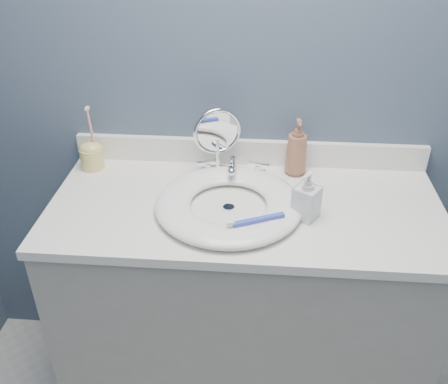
# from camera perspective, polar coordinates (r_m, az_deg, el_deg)

# --- Properties ---
(back_wall) EXTENTS (2.20, 0.02, 2.40)m
(back_wall) POSITION_cam_1_polar(r_m,az_deg,el_deg) (1.65, 3.16, 13.24)
(back_wall) COLOR #455568
(back_wall) RESTS_ON ground
(vanity_cabinet) EXTENTS (1.20, 0.55, 0.85)m
(vanity_cabinet) POSITION_cam_1_polar(r_m,az_deg,el_deg) (1.84, 2.13, -13.30)
(vanity_cabinet) COLOR #A29D94
(vanity_cabinet) RESTS_ON ground
(countertop) EXTENTS (1.22, 0.57, 0.03)m
(countertop) POSITION_cam_1_polar(r_m,az_deg,el_deg) (1.56, 2.45, -1.85)
(countertop) COLOR white
(countertop) RESTS_ON vanity_cabinet
(backsplash) EXTENTS (1.22, 0.02, 0.09)m
(backsplash) POSITION_cam_1_polar(r_m,az_deg,el_deg) (1.75, 2.88, 4.58)
(backsplash) COLOR white
(backsplash) RESTS_ON countertop
(basin) EXTENTS (0.45, 0.45, 0.04)m
(basin) POSITION_cam_1_polar(r_m,az_deg,el_deg) (1.51, 0.54, -1.34)
(basin) COLOR white
(basin) RESTS_ON countertop
(drain) EXTENTS (0.04, 0.04, 0.01)m
(drain) POSITION_cam_1_polar(r_m,az_deg,el_deg) (1.52, 0.54, -1.81)
(drain) COLOR silver
(drain) RESTS_ON countertop
(faucet) EXTENTS (0.25, 0.13, 0.07)m
(faucet) POSITION_cam_1_polar(r_m,az_deg,el_deg) (1.68, 1.03, 2.61)
(faucet) COLOR silver
(faucet) RESTS_ON countertop
(makeup_mirror) EXTENTS (0.16, 0.09, 0.24)m
(makeup_mirror) POSITION_cam_1_polar(r_m,az_deg,el_deg) (1.65, -0.76, 6.07)
(makeup_mirror) COLOR silver
(makeup_mirror) RESTS_ON countertop
(soap_bottle_amber) EXTENTS (0.08, 0.08, 0.20)m
(soap_bottle_amber) POSITION_cam_1_polar(r_m,az_deg,el_deg) (1.68, 8.34, 5.07)
(soap_bottle_amber) COLOR #945E43
(soap_bottle_amber) RESTS_ON countertop
(soap_bottle_clear) EXTENTS (0.10, 0.10, 0.15)m
(soap_bottle_clear) POSITION_cam_1_polar(r_m,az_deg,el_deg) (1.47, 9.47, -0.37)
(soap_bottle_clear) COLOR silver
(soap_bottle_clear) RESTS_ON countertop
(toothbrush_holder) EXTENTS (0.08, 0.08, 0.23)m
(toothbrush_holder) POSITION_cam_1_polar(r_m,az_deg,el_deg) (1.78, -14.90, 4.19)
(toothbrush_holder) COLOR #E1CE70
(toothbrush_holder) RESTS_ON countertop
(toothbrush_lying) EXTENTS (0.16, 0.08, 0.02)m
(toothbrush_lying) POSITION_cam_1_polar(r_m,az_deg,el_deg) (1.40, 3.72, -3.22)
(toothbrush_lying) COLOR blue
(toothbrush_lying) RESTS_ON basin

